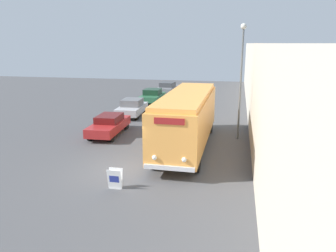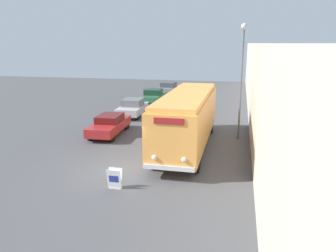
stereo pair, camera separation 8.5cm
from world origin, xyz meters
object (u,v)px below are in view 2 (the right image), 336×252
(sign_board, at_px, (115,179))
(parked_car_mid, at_px, (133,107))
(vintage_bus, at_px, (187,117))
(parked_car_distant, at_px, (168,88))
(parked_car_near, at_px, (110,124))
(streetlamp, at_px, (242,67))
(parked_car_far, at_px, (153,96))

(sign_board, bearing_deg, parked_car_mid, 105.37)
(vintage_bus, bearing_deg, parked_car_distant, 105.47)
(parked_car_near, xyz_separation_m, parked_car_distant, (0.09, 18.10, 0.07))
(vintage_bus, height_order, parked_car_mid, vintage_bus)
(vintage_bus, relative_size, streetlamp, 1.42)
(sign_board, relative_size, parked_car_distant, 0.20)
(parked_car_mid, bearing_deg, streetlamp, -32.53)
(streetlamp, bearing_deg, parked_car_distant, 116.05)
(streetlamp, height_order, parked_car_far, streetlamp)
(vintage_bus, distance_m, parked_car_far, 15.42)
(vintage_bus, distance_m, streetlamp, 4.77)
(sign_board, height_order, parked_car_distant, parked_car_distant)
(parked_car_near, bearing_deg, parked_car_far, 88.79)
(parked_car_near, bearing_deg, vintage_bus, -19.96)
(vintage_bus, relative_size, parked_car_distant, 2.33)
(vintage_bus, relative_size, parked_car_near, 2.20)
(parked_car_near, relative_size, parked_car_distant, 1.06)
(parked_car_mid, xyz_separation_m, parked_car_distant, (0.43, 12.16, 0.04))
(parked_car_distant, bearing_deg, sign_board, -79.13)
(parked_car_distant, bearing_deg, vintage_bus, -71.07)
(streetlamp, xyz_separation_m, parked_car_far, (-8.80, 11.62, -3.86))
(parked_car_distant, bearing_deg, parked_car_near, -86.84)
(sign_board, bearing_deg, parked_car_far, 100.42)
(sign_board, distance_m, parked_car_mid, 14.43)
(sign_board, bearing_deg, parked_car_distant, 97.41)
(streetlamp, relative_size, parked_car_mid, 1.67)
(sign_board, xyz_separation_m, parked_car_distant, (-3.39, 26.08, 0.34))
(parked_car_mid, bearing_deg, parked_car_far, 86.76)
(sign_board, xyz_separation_m, parked_car_mid, (-3.82, 13.91, 0.30))
(vintage_bus, bearing_deg, parked_car_near, 162.50)
(parked_car_mid, height_order, parked_car_far, parked_car_mid)
(parked_car_near, relative_size, parked_car_far, 1.11)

